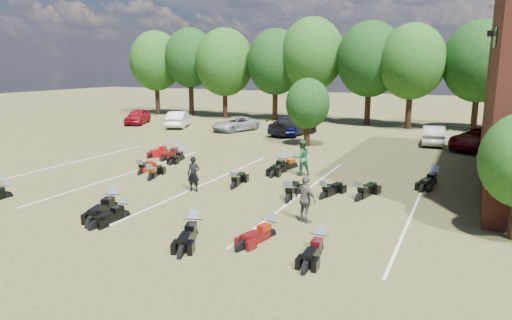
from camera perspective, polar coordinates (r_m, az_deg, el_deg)
The scene contains 32 objects.
ground at distance 19.29m, azimuth -3.16°, elevation -5.89°, with size 160.00×160.00×0.00m, color brown.
car_0 at distance 47.55m, azimuth -14.58°, elevation 5.30°, with size 1.80×4.47×1.52m, color maroon.
car_1 at distance 44.25m, azimuth -9.60°, elevation 5.06°, with size 1.63×4.68×1.54m, color silver.
car_2 at distance 41.13m, azimuth -2.56°, elevation 4.52°, with size 2.12×4.59×1.28m, color gray.
car_3 at distance 38.92m, azimuth 4.64°, elevation 4.25°, with size 2.11×5.20×1.51m, color black.
car_4 at distance 38.90m, azimuth 3.72°, elevation 4.31°, with size 1.86×4.62×1.57m, color #0C1358.
car_5 at distance 36.55m, azimuth 21.30°, elevation 2.93°, with size 1.52×4.37×1.44m, color #AFAFAA.
car_6 at distance 35.62m, azimuth 26.05°, elevation 2.43°, with size 2.62×5.67×1.58m, color #4F0408.
person_black at distance 21.58m, azimuth -7.82°, elevation -1.76°, with size 0.61×0.40×1.67m, color black.
person_green at distance 24.57m, azimuth 5.71°, elevation 0.30°, with size 0.95×0.74×1.95m, color #246037.
person_grey at distance 17.27m, azimuth 6.23°, elevation -4.92°, with size 1.07×0.44×1.82m, color #5E5650.
motorcycle_0 at distance 23.42m, azimuth -28.76°, elevation -4.17°, with size 0.68×2.13×1.19m, color black, non-canonical shape.
motorcycle_2 at distance 19.71m, azimuth -17.44°, elevation -6.05°, with size 0.81×2.53×1.41m, color black, non-canonical shape.
motorcycle_3 at distance 16.26m, azimuth -7.80°, elevation -9.43°, with size 0.73×2.30×1.28m, color black, non-canonical shape.
motorcycle_4 at distance 18.75m, azimuth -16.17°, elevation -6.89°, with size 0.65×2.04×1.14m, color black, non-canonical shape.
motorcycle_5 at distance 14.99m, azimuth 7.90°, elevation -11.32°, with size 0.68×2.12×1.18m, color black, non-canonical shape.
motorcycle_6 at distance 16.09m, azimuth 1.73°, elevation -9.57°, with size 0.66×2.07×1.16m, color #4D0B0C, non-canonical shape.
motorcycle_7 at distance 25.71m, azimuth -14.21°, elevation -1.73°, with size 0.68×2.13×1.19m, color maroon, non-canonical shape.
motorcycle_8 at distance 24.33m, azimuth -13.03°, elevation -2.43°, with size 0.69×2.17×1.21m, color black, non-canonical shape.
motorcycle_10 at distance 22.14m, azimuth -2.83°, elevation -3.55°, with size 0.70×2.19×1.22m, color black, non-canonical shape.
motorcycle_11 at distance 20.04m, azimuth 4.05°, elevation -5.22°, with size 0.78×2.43×1.36m, color black, non-canonical shape.
motorcycle_12 at distance 20.71m, azimuth 12.75°, elevation -4.93°, with size 0.73×2.30×1.28m, color black, non-canonical shape.
motorcycle_13 at distance 20.70m, azimuth 8.44°, elevation -4.77°, with size 0.68×2.14×1.19m, color black, non-canonical shape.
motorcycle_14 at distance 30.27m, azimuth -9.87°, elevation 0.48°, with size 0.73×2.30×1.28m, color #490B0A, non-canonical shape.
motorcycle_15 at distance 31.15m, azimuth -11.19°, elevation 0.75°, with size 0.69×2.15×1.20m, color #9E0B0F, non-canonical shape.
motorcycle_16 at distance 29.09m, azimuth -9.22°, elevation 0.04°, with size 0.67×2.12×1.18m, color black, non-canonical shape.
motorcycle_17 at distance 26.57m, azimuth 4.76°, elevation -0.96°, with size 0.70×2.21×1.23m, color black, non-canonical shape.
motorcycle_19 at distance 25.93m, azimuth 3.29°, elevation -1.26°, with size 0.79×2.47×1.38m, color black, non-canonical shape.
motorcycle_20 at distance 24.53m, azimuth 21.26°, elevation -2.83°, with size 0.76×2.38×1.33m, color black, non-canonical shape.
tree_line at distance 46.19m, azimuth 13.35°, elevation 12.08°, with size 56.00×6.00×9.79m.
young_tree_midfield at distance 33.54m, azimuth 6.48°, elevation 7.02°, with size 3.20×3.20×4.70m.
parking_lines at distance 23.23m, azimuth -6.15°, elevation -2.85°, with size 20.10×14.00×0.01m.
Camera 1 is at (8.79, -16.14, 5.87)m, focal length 32.00 mm.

